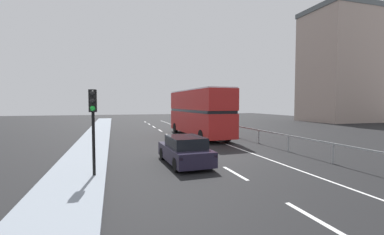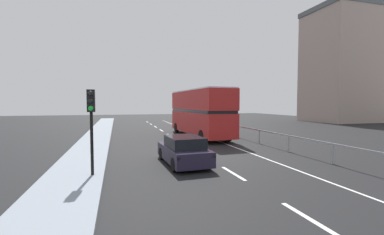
# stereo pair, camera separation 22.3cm
# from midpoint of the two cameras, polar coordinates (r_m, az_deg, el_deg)

# --- Properties ---
(ground_plane) EXTENTS (75.24, 120.00, 0.10)m
(ground_plane) POSITION_cam_midpoint_polar(r_m,az_deg,el_deg) (14.84, 3.70, -8.96)
(ground_plane) COLOR black
(near_sidewalk_kerb) EXTENTS (2.38, 80.00, 0.14)m
(near_sidewalk_kerb) POSITION_cam_midpoint_polar(r_m,az_deg,el_deg) (14.05, -22.80, -9.38)
(near_sidewalk_kerb) COLOR gray
(near_sidewalk_kerb) RESTS_ON ground
(lane_paint_markings) EXTENTS (3.17, 46.00, 0.01)m
(lane_paint_markings) POSITION_cam_midpoint_polar(r_m,az_deg,el_deg) (23.56, 0.60, -4.33)
(lane_paint_markings) COLOR silver
(lane_paint_markings) RESTS_ON ground
(bridge_side_railing) EXTENTS (0.10, 42.00, 1.05)m
(bridge_side_railing) POSITION_cam_midpoint_polar(r_m,az_deg,el_deg) (25.06, 8.69, -1.96)
(bridge_side_railing) COLOR gray
(bridge_side_railing) RESTS_ON ground
(distant_building_block) EXTENTS (16.56, 9.26, 18.81)m
(distant_building_block) POSITION_cam_midpoint_polar(r_m,az_deg,el_deg) (53.12, 32.44, 9.51)
(distant_building_block) COLOR #A38F84
(distant_building_block) RESTS_ON ground
(double_decker_bus_red) EXTENTS (2.94, 10.55, 4.29)m
(double_decker_bus_red) POSITION_cam_midpoint_polar(r_m,az_deg,el_deg) (23.88, 1.91, 1.29)
(double_decker_bus_red) COLOR #AC1F1E
(double_decker_bus_red) RESTS_ON ground
(hatchback_car_near) EXTENTS (1.98, 4.16, 1.42)m
(hatchback_car_near) POSITION_cam_midpoint_polar(r_m,az_deg,el_deg) (13.12, -1.38, -7.29)
(hatchback_car_near) COLOR #211C2F
(hatchback_car_near) RESTS_ON ground
(traffic_signal_pole) EXTENTS (0.30, 0.42, 3.47)m
(traffic_signal_pole) POSITION_cam_midpoint_polar(r_m,az_deg,el_deg) (11.14, -20.77, 1.33)
(traffic_signal_pole) COLOR black
(traffic_signal_pole) RESTS_ON near_sidewalk_kerb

